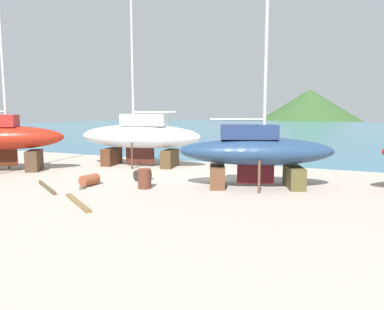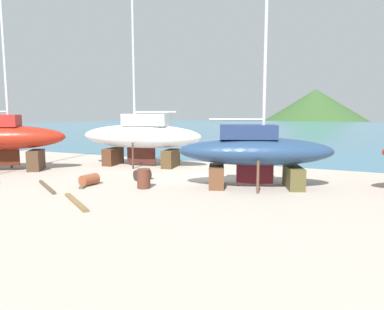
% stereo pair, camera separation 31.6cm
% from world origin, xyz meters
% --- Properties ---
extents(ground_plane, '(42.23, 42.23, 0.00)m').
position_xyz_m(ground_plane, '(0.00, -2.90, 0.00)').
color(ground_plane, '#AEA192').
extents(sea_water, '(168.91, 115.68, 0.01)m').
position_xyz_m(sea_water, '(0.00, 64.07, 0.00)').
color(sea_water, teal).
rests_on(sea_water, ground).
extents(headland_hill, '(102.08, 102.08, 31.99)m').
position_xyz_m(headland_hill, '(-12.57, 190.68, 0.00)').
color(headland_hill, '#315227').
rests_on(headland_hill, ground).
extents(sailboat_far_slipway, '(7.23, 5.83, 11.61)m').
position_xyz_m(sailboat_far_slipway, '(-12.62, -2.47, 2.02)').
color(sailboat_far_slipway, '#4E3625').
rests_on(sailboat_far_slipway, ground).
extents(sailboat_large_starboard, '(7.74, 4.85, 11.23)m').
position_xyz_m(sailboat_large_starboard, '(2.50, -0.68, 1.73)').
color(sailboat_large_starboard, brown).
rests_on(sailboat_large_starboard, ground).
extents(sailboat_mid_port, '(8.60, 3.64, 12.96)m').
position_xyz_m(sailboat_mid_port, '(-6.04, 2.72, 2.01)').
color(sailboat_mid_port, '#512F1B').
rests_on(sailboat_mid_port, ground).
extents(barrel_by_slipway, '(0.86, 0.98, 0.57)m').
position_xyz_m(barrel_by_slipway, '(-3.32, -1.46, 0.29)').
color(barrel_by_slipway, '#2E2725').
rests_on(barrel_by_slipway, ground).
extents(barrel_rust_mid, '(0.64, 0.97, 0.55)m').
position_xyz_m(barrel_rust_mid, '(-4.99, -3.66, 0.27)').
color(barrel_rust_mid, brown).
rests_on(barrel_rust_mid, ground).
extents(barrel_rust_far, '(0.84, 0.84, 0.92)m').
position_xyz_m(barrel_rust_far, '(-2.18, -3.11, 0.46)').
color(barrel_rust_far, brown).
rests_on(barrel_rust_far, ground).
extents(timber_short_cross, '(0.82, 1.57, 0.10)m').
position_xyz_m(timber_short_cross, '(-5.05, -3.81, 0.05)').
color(timber_short_cross, brown).
rests_on(timber_short_cross, ground).
extents(timber_plank_far, '(2.62, 1.84, 0.11)m').
position_xyz_m(timber_plank_far, '(-3.15, -6.59, 0.06)').
color(timber_plank_far, brown).
rests_on(timber_plank_far, ground).
extents(timber_long_fore, '(2.72, 1.77, 0.14)m').
position_xyz_m(timber_long_fore, '(-6.37, -5.04, 0.07)').
color(timber_long_fore, brown).
rests_on(timber_long_fore, ground).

